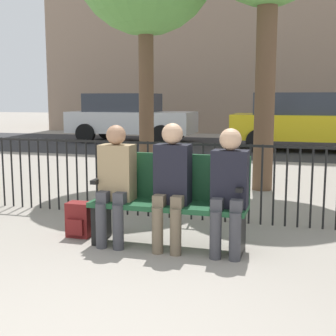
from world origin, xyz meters
name	(u,v)px	position (x,y,z in m)	size (l,w,h in m)	color
park_bench	(170,197)	(0.00, 2.28, 0.49)	(1.57, 0.45, 0.92)	#194728
seated_person_0	(116,179)	(-0.54, 2.16, 0.68)	(0.34, 0.39, 1.22)	#3D3D42
seated_person_1	(172,180)	(0.05, 2.16, 0.69)	(0.34, 0.39, 1.24)	brown
seated_person_2	(229,185)	(0.61, 2.16, 0.67)	(0.34, 0.39, 1.20)	#3D3D42
backpack	(79,220)	(-1.01, 2.27, 0.18)	(0.26, 0.22, 0.37)	maroon
fence_railing	(192,175)	(-0.02, 3.31, 0.56)	(9.01, 0.03, 0.95)	black
street_surface	(259,148)	(0.00, 12.00, 0.00)	(24.00, 6.00, 0.01)	#2B2B2D
parked_car_0	(305,121)	(1.30, 11.53, 0.84)	(4.20, 1.94, 1.62)	yellow
parked_car_2	(129,117)	(-4.39, 12.66, 0.84)	(4.20, 1.94, 1.62)	silver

